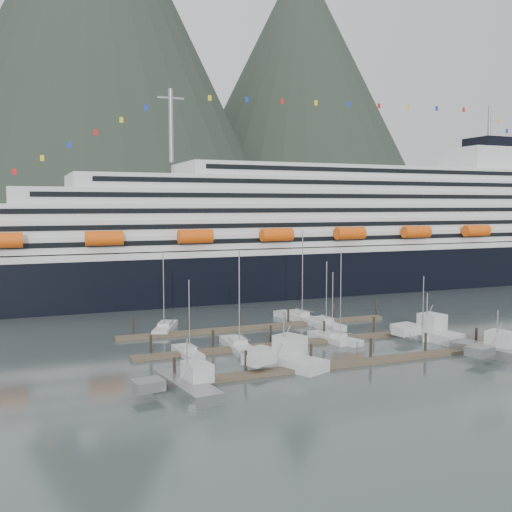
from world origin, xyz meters
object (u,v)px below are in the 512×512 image
at_px(sailboat_b, 237,346).
at_px(trawler_b, 283,358).
at_px(sailboat_d, 336,339).
at_px(sailboat_g, 298,318).
at_px(sailboat_e, 165,328).
at_px(sailboat_f, 323,325).
at_px(sailboat_h, 421,334).
at_px(trawler_e, 426,332).
at_px(sailboat_a, 188,353).
at_px(trawler_a, 186,384).
at_px(trawler_d, 496,351).
at_px(sailboat_c, 329,338).
at_px(cruise_ship, 329,240).

distance_m(sailboat_b, trawler_b, 10.99).
bearing_deg(sailboat_d, sailboat_g, -24.84).
relative_size(sailboat_e, sailboat_f, 1.16).
height_order(sailboat_h, trawler_e, sailboat_h).
xyz_separation_m(sailboat_a, sailboat_b, (7.75, 1.09, 0.04)).
xyz_separation_m(trawler_a, trawler_d, (43.54, -1.15, 0.05)).
xyz_separation_m(trawler_b, trawler_e, (27.51, 6.17, -0.00)).
height_order(trawler_d, trawler_e, trawler_e).
relative_size(sailboat_e, trawler_d, 1.10).
bearing_deg(sailboat_g, trawler_d, -171.48).
bearing_deg(trawler_a, sailboat_h, -80.29).
bearing_deg(sailboat_d, sailboat_c, 29.07).
height_order(sailboat_e, trawler_b, sailboat_e).
bearing_deg(cruise_ship, sailboat_c, -119.00).
distance_m(sailboat_f, trawler_d, 29.53).
bearing_deg(sailboat_h, trawler_a, 124.37).
relative_size(sailboat_c, trawler_a, 0.89).
xyz_separation_m(sailboat_h, trawler_a, (-42.02, -13.28, 0.48)).
bearing_deg(sailboat_h, sailboat_e, 78.67).
bearing_deg(trawler_d, sailboat_g, 3.01).
relative_size(sailboat_a, trawler_a, 0.89).
bearing_deg(sailboat_g, trawler_a, 124.39).
relative_size(sailboat_a, sailboat_b, 0.74).
relative_size(cruise_ship, sailboat_h, 20.81).
distance_m(cruise_ship, sailboat_d, 60.34).
distance_m(cruise_ship, sailboat_g, 44.89).
bearing_deg(sailboat_g, sailboat_c, 156.92).
xyz_separation_m(cruise_ship, trawler_e, (-13.56, -55.66, -11.07)).
height_order(sailboat_g, trawler_e, sailboat_g).
xyz_separation_m(sailboat_f, trawler_b, (-16.54, -19.70, 0.56)).
bearing_deg(sailboat_f, trawler_d, -162.48).
distance_m(cruise_ship, trawler_b, 75.05).
relative_size(sailboat_c, sailboat_d, 0.77).
bearing_deg(sailboat_h, sailboat_g, 48.37).
relative_size(cruise_ship, sailboat_a, 19.02).
bearing_deg(trawler_a, trawler_e, -81.78).
relative_size(cruise_ship, trawler_a, 16.89).
relative_size(sailboat_c, trawler_e, 0.88).
relative_size(sailboat_a, sailboat_d, 0.77).
bearing_deg(sailboat_a, sailboat_f, -72.86).
bearing_deg(trawler_d, trawler_e, -12.64).
distance_m(sailboat_c, sailboat_f, 10.25).
relative_size(sailboat_b, sailboat_h, 1.47).
bearing_deg(sailboat_f, trawler_a, 122.19).
height_order(sailboat_c, trawler_a, sailboat_c).
bearing_deg(trawler_d, sailboat_a, 48.09).
bearing_deg(trawler_b, trawler_e, -100.64).
bearing_deg(trawler_a, trawler_b, -75.69).
distance_m(sailboat_a, sailboat_g, 30.78).
relative_size(trawler_b, trawler_d, 1.01).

